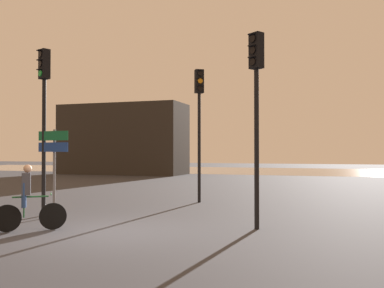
{
  "coord_description": "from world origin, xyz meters",
  "views": [
    {
      "loc": [
        5.16,
        -9.09,
        1.94
      ],
      "look_at": [
        0.5,
        5.0,
        2.2
      ],
      "focal_mm": 40.0,
      "sensor_mm": 36.0,
      "label": 1
    }
  ],
  "objects": [
    {
      "name": "distant_building",
      "position": [
        -12.06,
        24.02,
        2.99
      ],
      "size": [
        10.81,
        4.0,
        5.97
      ],
      "primitive_type": "cube",
      "color": "#2D2823",
      "rests_on": "ground"
    },
    {
      "name": "cyclist",
      "position": [
        -1.93,
        -0.43,
        0.82
      ],
      "size": [
        1.38,
        1.07,
        1.62
      ],
      "rotation": [
        0.0,
        0.0,
        -0.92
      ],
      "color": "black",
      "rests_on": "ground"
    },
    {
      "name": "direction_sign_post",
      "position": [
        -2.77,
        1.72,
        1.79
      ],
      "size": [
        1.1,
        0.16,
        2.6
      ],
      "rotation": [
        0.0,
        0.0,
        3.05
      ],
      "color": "slate",
      "rests_on": "ground"
    },
    {
      "name": "traffic_light_near_left",
      "position": [
        -3.15,
        1.76,
        3.47
      ],
      "size": [
        0.39,
        0.41,
        5.04
      ],
      "rotation": [
        0.0,
        0.0,
        2.69
      ],
      "color": "black",
      "rests_on": "ground"
    },
    {
      "name": "water_strip",
      "position": [
        0.0,
        34.02,
        0.0
      ],
      "size": [
        80.0,
        16.0,
        0.01
      ],
      "primitive_type": "cube",
      "color": "gray",
      "rests_on": "ground"
    },
    {
      "name": "traffic_light_center",
      "position": [
        0.29,
        6.51,
        3.49
      ],
      "size": [
        0.4,
        0.42,
        5.08
      ],
      "rotation": [
        0.0,
        0.0,
        3.75
      ],
      "color": "black",
      "rests_on": "ground"
    },
    {
      "name": "traffic_light_near_right",
      "position": [
        3.34,
        1.57,
        3.39
      ],
      "size": [
        0.4,
        0.42,
        4.92
      ],
      "rotation": [
        0.0,
        0.0,
        2.53
      ],
      "color": "black",
      "rests_on": "ground"
    },
    {
      "name": "ground_plane",
      "position": [
        0.0,
        0.0,
        0.0
      ],
      "size": [
        120.0,
        120.0,
        0.0
      ],
      "primitive_type": "plane",
      "color": "#333338"
    }
  ]
}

